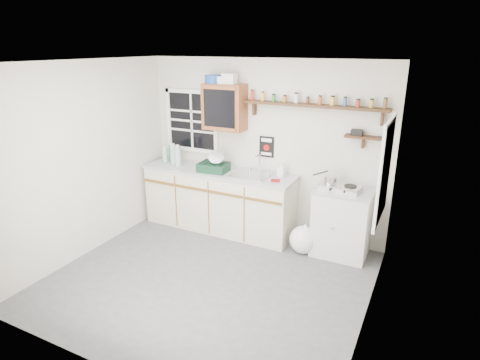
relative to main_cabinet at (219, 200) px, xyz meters
The scene contains 18 objects.
room 1.63m from the main_cabinet, 65.77° to the right, with size 3.64×3.24×2.54m.
main_cabinet is the anchor object (origin of this frame).
right_cabinet 1.84m from the main_cabinet, ahead, with size 0.73×0.57×0.91m.
sink 0.71m from the main_cabinet, ahead, with size 0.52×0.44×0.29m.
upper_cabinet 1.37m from the main_cabinet, 76.32° to the left, with size 0.60×0.32×0.65m.
upper_cabinet_clutter 1.75m from the main_cabinet, 104.55° to the left, with size 0.47×0.24×0.14m.
spice_shelf 1.99m from the main_cabinet, ahead, with size 1.91×0.18×0.35m.
secondary_shelf 2.25m from the main_cabinet, ahead, with size 0.45×0.16×0.24m.
warning_sign 1.08m from the main_cabinet, 24.36° to the left, with size 0.22×0.02×0.30m.
window_back 1.28m from the main_cabinet, 155.10° to the left, with size 0.93×0.03×0.98m.
window_right 2.68m from the main_cabinet, 17.55° to the right, with size 0.03×0.78×1.08m.
water_bottles 1.00m from the main_cabinet, behind, with size 0.38×0.20×0.32m.
dish_rack 0.56m from the main_cabinet, 111.34° to the right, with size 0.44×0.34×0.31m.
soap_bottle 1.09m from the main_cabinet, 10.15° to the left, with size 0.09×0.09×0.21m, color silver.
rag 1.04m from the main_cabinet, ahead, with size 0.12×0.10×0.02m, color maroon.
hotplate 1.84m from the main_cabinet, ahead, with size 0.53×0.32×0.07m.
saucepan 1.74m from the main_cabinet, ahead, with size 0.37×0.27×0.17m.
trash_bag 1.42m from the main_cabinet, ahead, with size 0.39×0.36×0.45m.
Camera 1 is at (2.19, -3.57, 2.67)m, focal length 30.00 mm.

